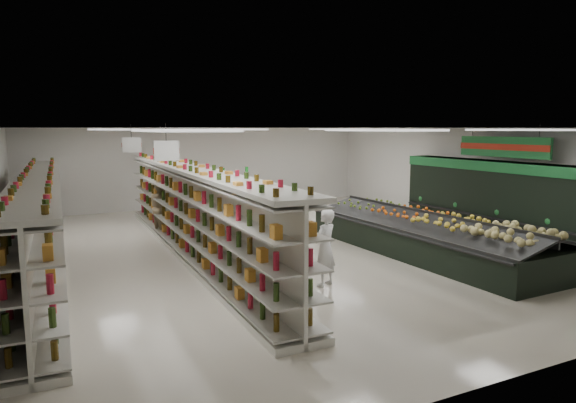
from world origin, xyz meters
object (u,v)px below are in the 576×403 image
gondola_left (41,227)px  gondola_center (192,215)px  soda_endcap (232,195)px  shopper_main (325,248)px  produce_island (429,234)px  shopper_background (162,207)px

gondola_left → gondola_center: gondola_center is taller
soda_endcap → shopper_main: bearing=-97.7°
gondola_left → produce_island: gondola_left is taller
shopper_main → shopper_background: bearing=-100.6°
shopper_background → shopper_main: bearing=-179.1°
gondola_center → soda_endcap: size_ratio=7.74×
gondola_center → soda_endcap: (2.84, 4.85, -0.22)m
gondola_center → shopper_background: bearing=94.7°
gondola_center → shopper_main: gondola_center is taller
shopper_main → soda_endcap: bearing=-123.9°
gondola_left → shopper_main: 6.51m
soda_endcap → shopper_main: 8.71m
shopper_main → produce_island: bearing=171.3°
gondola_left → shopper_main: bearing=-35.5°
gondola_center → soda_endcap: 5.63m
gondola_left → gondola_center: (3.46, -0.20, 0.04)m
soda_endcap → shopper_main: (-1.16, -8.64, -0.01)m
gondola_left → soda_endcap: size_ratio=7.41×
gondola_center → shopper_background: gondola_center is taller
gondola_center → shopper_background: size_ratio=7.64×
shopper_main → shopper_background: size_ratio=0.95×
produce_island → shopper_background: shopper_background is taller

